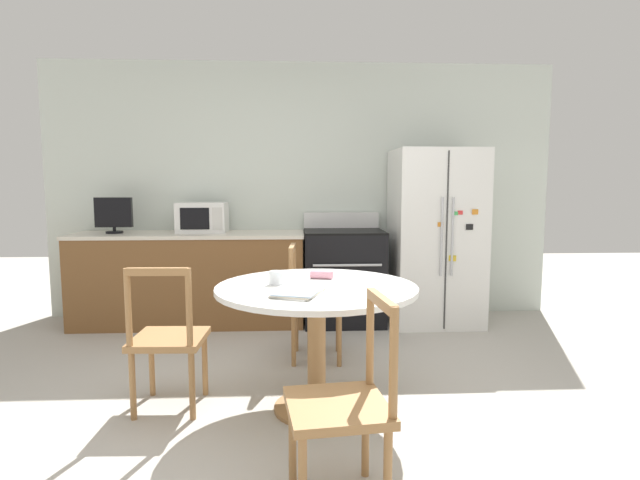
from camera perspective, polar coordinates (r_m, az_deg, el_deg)
The scene contains 14 objects.
ground_plane at distance 2.93m, azimuth -1.22°, elevation -21.47°, with size 14.00×14.00×0.00m, color #B2ADA3.
back_wall at distance 5.24m, azimuth -2.10°, elevation 5.63°, with size 5.20×0.10×2.60m.
kitchen_counter at distance 5.07m, azimuth -14.57°, elevation -4.25°, with size 2.22×0.64×0.90m.
refrigerator at distance 5.03m, azimuth 13.04°, elevation 0.32°, with size 0.84×0.75×1.70m.
oven_range at distance 4.96m, azimuth 2.71°, elevation -4.09°, with size 0.77×0.68×1.08m.
microwave at distance 5.02m, azimuth -13.27°, elevation 2.53°, with size 0.47×0.35×0.29m.
countertop_tv at distance 5.17m, azimuth -22.51°, elevation 2.73°, with size 0.35×0.16×0.34m.
dining_table at distance 3.01m, azimuth -0.40°, elevation -8.02°, with size 1.20×1.20×0.77m.
dining_chair_far at distance 3.93m, azimuth -0.80°, elevation -7.38°, with size 0.44×0.44×0.90m.
dining_chair_near at distance 2.23m, azimuth 2.76°, elevation -18.36°, with size 0.47×0.47×0.90m.
dining_chair_left at distance 3.21m, azimuth -16.97°, elevation -10.84°, with size 0.44×0.44×0.90m.
candle_glass at distance 3.02m, azimuth -5.05°, elevation -4.41°, with size 0.09×0.09×0.08m.
folded_napkin at distance 3.18m, azimuth 0.18°, elevation -3.98°, with size 0.15×0.09×0.05m.
mail_stack at distance 2.74m, azimuth -2.43°, elevation -5.97°, with size 0.33×0.37×0.02m.
Camera 1 is at (-0.07, -2.59, 1.37)m, focal length 28.00 mm.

